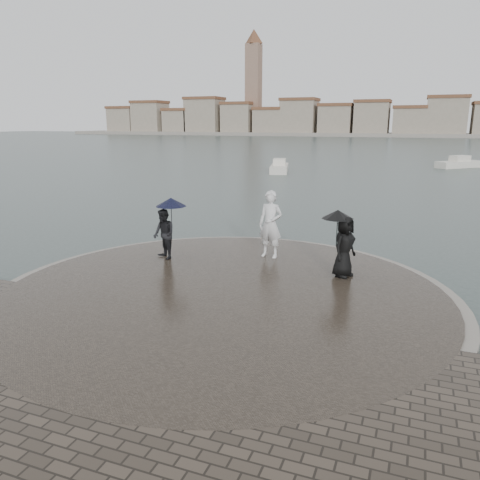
% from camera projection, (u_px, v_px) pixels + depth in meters
% --- Properties ---
extents(ground, '(400.00, 400.00, 0.00)m').
position_uv_depth(ground, '(156.00, 362.00, 9.56)').
color(ground, '#2B3835').
rests_on(ground, ground).
extents(kerb_ring, '(12.50, 12.50, 0.32)m').
position_uv_depth(kerb_ring, '(223.00, 297.00, 12.69)').
color(kerb_ring, gray).
rests_on(kerb_ring, ground).
extents(quay_tip, '(11.90, 11.90, 0.36)m').
position_uv_depth(quay_tip, '(223.00, 296.00, 12.68)').
color(quay_tip, '#2D261E').
rests_on(quay_tip, ground).
extents(statue, '(0.87, 0.63, 2.24)m').
position_uv_depth(statue, '(270.00, 224.00, 15.49)').
color(statue, white).
rests_on(statue, quay_tip).
extents(visitor_left, '(1.27, 1.09, 2.04)m').
position_uv_depth(visitor_left, '(166.00, 226.00, 15.30)').
color(visitor_left, black).
rests_on(visitor_left, quay_tip).
extents(visitor_right, '(1.15, 1.08, 1.95)m').
position_uv_depth(visitor_right, '(343.00, 240.00, 13.56)').
color(visitor_right, black).
rests_on(visitor_right, quay_tip).
extents(far_skyline, '(260.00, 20.00, 37.00)m').
position_uv_depth(far_skyline, '(390.00, 120.00, 155.85)').
color(far_skyline, gray).
rests_on(far_skyline, ground).
extents(boats, '(39.02, 16.65, 1.50)m').
position_uv_depth(boats, '(469.00, 170.00, 44.53)').
color(boats, silver).
rests_on(boats, ground).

